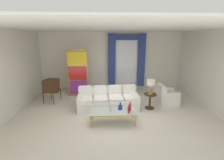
{
  "coord_description": "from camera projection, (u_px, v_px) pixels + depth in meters",
  "views": [
    {
      "loc": [
        -0.38,
        -5.42,
        2.7
      ],
      "look_at": [
        -0.07,
        0.9,
        1.05
      ],
      "focal_mm": 26.15,
      "sensor_mm": 36.0,
      "label": 1
    }
  ],
  "objects": [
    {
      "name": "vintage_tv",
      "position": [
        51.0,
        86.0,
        6.89
      ],
      "size": [
        0.65,
        0.7,
        1.35
      ],
      "color": "#472D19",
      "rests_on": "ground"
    },
    {
      "name": "bottle_ruby_flask",
      "position": [
        130.0,
        107.0,
        5.24
      ],
      "size": [
        0.07,
        0.07,
        0.3
      ],
      "color": "maroon",
      "rests_on": "coffee_table"
    },
    {
      "name": "wall_right",
      "position": [
        209.0,
        70.0,
        6.31
      ],
      "size": [
        0.12,
        7.0,
        3.0
      ],
      "primitive_type": "cube",
      "color": "white",
      "rests_on": "ground"
    },
    {
      "name": "ceiling_slab",
      "position": [
        114.0,
        29.0,
        5.95
      ],
      "size": [
        8.0,
        7.6,
        0.04
      ],
      "primitive_type": "cube",
      "color": "white"
    },
    {
      "name": "table_lamp_brass",
      "position": [
        151.0,
        83.0,
        6.16
      ],
      "size": [
        0.32,
        0.32,
        0.57
      ],
      "color": "#B29338",
      "rests_on": "round_side_table"
    },
    {
      "name": "armchair_white",
      "position": [
        166.0,
        97.0,
        6.87
      ],
      "size": [
        0.83,
        0.82,
        0.8
      ],
      "color": "white",
      "rests_on": "ground"
    },
    {
      "name": "bottle_blue_decanter",
      "position": [
        110.0,
        108.0,
        5.14
      ],
      "size": [
        0.06,
        0.06,
        0.35
      ],
      "color": "silver",
      "rests_on": "coffee_table"
    },
    {
      "name": "curtained_window",
      "position": [
        127.0,
        57.0,
        8.33
      ],
      "size": [
        2.0,
        0.17,
        2.7
      ],
      "color": "white",
      "rests_on": "ground"
    },
    {
      "name": "stained_glass_divider",
      "position": [
        78.0,
        74.0,
        7.52
      ],
      "size": [
        0.95,
        0.05,
        2.2
      ],
      "color": "gold",
      "rests_on": "ground"
    },
    {
      "name": "bottle_crystal_tall",
      "position": [
        129.0,
        110.0,
        5.08
      ],
      "size": [
        0.07,
        0.07,
        0.28
      ],
      "color": "maroon",
      "rests_on": "coffee_table"
    },
    {
      "name": "coffee_table",
      "position": [
        113.0,
        112.0,
        5.25
      ],
      "size": [
        1.46,
        0.62,
        0.41
      ],
      "color": "silver",
      "rests_on": "ground"
    },
    {
      "name": "wall_rear",
      "position": [
        111.0,
        61.0,
        8.52
      ],
      "size": [
        8.0,
        0.12,
        3.0
      ],
      "primitive_type": "cube",
      "color": "white",
      "rests_on": "ground"
    },
    {
      "name": "ground_plane",
      "position": [
        115.0,
        114.0,
        5.94
      ],
      "size": [
        16.0,
        16.0,
        0.0
      ],
      "primitive_type": "plane",
      "color": "silver"
    },
    {
      "name": "round_side_table",
      "position": [
        150.0,
        100.0,
        6.33
      ],
      "size": [
        0.48,
        0.48,
        0.59
      ],
      "color": "#472D19",
      "rests_on": "ground"
    },
    {
      "name": "bottle_amber_squat",
      "position": [
        120.0,
        107.0,
        5.34
      ],
      "size": [
        0.13,
        0.13,
        0.24
      ],
      "color": "navy",
      "rests_on": "coffee_table"
    },
    {
      "name": "wall_left",
      "position": [
        15.0,
        71.0,
        5.97
      ],
      "size": [
        0.12,
        7.0,
        3.0
      ],
      "primitive_type": "cube",
      "color": "white",
      "rests_on": "ground"
    },
    {
      "name": "peacock_figurine",
      "position": [
        85.0,
        95.0,
        7.3
      ],
      "size": [
        0.44,
        0.6,
        0.5
      ],
      "color": "beige",
      "rests_on": "ground"
    },
    {
      "name": "couch_white_long",
      "position": [
        108.0,
        100.0,
        6.45
      ],
      "size": [
        2.39,
        1.06,
        0.86
      ],
      "color": "white",
      "rests_on": "ground"
    }
  ]
}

